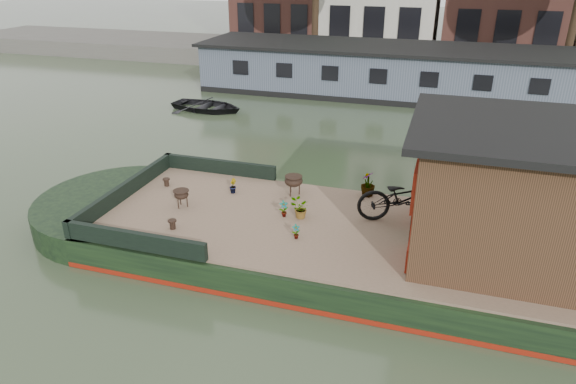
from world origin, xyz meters
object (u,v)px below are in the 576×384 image
(potted_plant_a, at_px, (284,209))
(bicycle, at_px, (406,197))
(brazier_front, at_px, (182,199))
(brazier_rear, at_px, (294,185))
(cabin, at_px, (522,192))
(dinghy, at_px, (207,103))

(potted_plant_a, bearing_deg, bicycle, 13.75)
(brazier_front, distance_m, brazier_rear, 2.51)
(potted_plant_a, bearing_deg, cabin, -1.81)
(cabin, xyz_separation_m, brazier_front, (-6.66, -0.08, -1.03))
(potted_plant_a, xyz_separation_m, brazier_front, (-2.25, -0.22, 0.02))
(bicycle, distance_m, potted_plant_a, 2.51)
(brazier_rear, bearing_deg, cabin, -15.56)
(cabin, distance_m, bicycle, 2.23)
(dinghy, bearing_deg, brazier_rear, -136.42)
(potted_plant_a, xyz_separation_m, dinghy, (-6.13, 9.07, -0.52))
(brazier_rear, bearing_deg, bicycle, -11.78)
(cabin, height_order, bicycle, cabin)
(bicycle, height_order, dinghy, bicycle)
(brazier_rear, bearing_deg, dinghy, 127.07)
(bicycle, bearing_deg, potted_plant_a, 87.46)
(bicycle, relative_size, brazier_front, 5.03)
(bicycle, height_order, brazier_rear, bicycle)
(potted_plant_a, distance_m, brazier_front, 2.26)
(potted_plant_a, height_order, brazier_rear, brazier_rear)
(bicycle, relative_size, brazier_rear, 4.34)
(cabin, xyz_separation_m, dinghy, (-10.53, 9.21, -1.57))
(cabin, bearing_deg, brazier_rear, 164.44)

